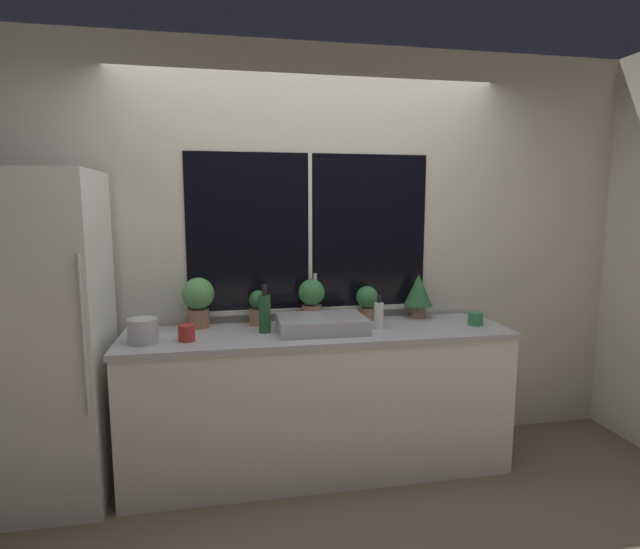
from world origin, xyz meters
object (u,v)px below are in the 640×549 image
kettle (143,330)px  potted_plant_far_left (198,298)px  refrigerator (33,341)px  soap_bottle (379,315)px  bottle_tall (265,313)px  potted_plant_right (367,300)px  potted_plant_center (312,298)px  sink (321,323)px  mug_red (187,333)px  potted_plant_far_right (418,292)px  potted_plant_left (258,308)px  mug_green (475,319)px

kettle → potted_plant_far_left: bearing=46.4°
refrigerator → soap_bottle: size_ratio=8.84×
refrigerator → bottle_tall: refrigerator is taller
potted_plant_right → potted_plant_center: bearing=180.0°
sink → potted_plant_center: (-0.02, 0.22, 0.12)m
potted_plant_center → mug_red: (-0.78, -0.31, -0.12)m
soap_bottle → mug_red: soap_bottle is taller
potted_plant_far_left → potted_plant_far_right: bearing=0.0°
potted_plant_right → bottle_tall: size_ratio=0.79×
potted_plant_far_left → soap_bottle: bearing=-11.9°
potted_plant_far_left → soap_bottle: size_ratio=1.51×
potted_plant_far_left → potted_plant_left: potted_plant_far_left is taller
sink → potted_plant_center: bearing=95.2°
bottle_tall → mug_green: 1.36m
sink → mug_green: (1.01, -0.03, -0.01)m
soap_bottle → mug_red: size_ratio=2.24×
potted_plant_right → soap_bottle: potted_plant_right is taller
potted_plant_left → soap_bottle: 0.77m
bottle_tall → mug_red: 0.47m
refrigerator → potted_plant_right: (1.98, 0.24, 0.11)m
potted_plant_right → mug_green: 0.71m
refrigerator → potted_plant_right: refrigerator is taller
refrigerator → potted_plant_center: size_ratio=6.45×
potted_plant_center → mug_green: 1.07m
mug_green → kettle: size_ratio=0.56×
bottle_tall → mug_green: size_ratio=3.10×
soap_bottle → refrigerator: bearing=-179.8°
refrigerator → mug_green: size_ratio=19.75×
sink → potted_plant_right: size_ratio=2.30×
bottle_tall → potted_plant_left: bearing=97.5°
mug_red → potted_plant_far_left: bearing=80.0°
potted_plant_left → kettle: size_ratio=1.35×
potted_plant_far_left → potted_plant_right: potted_plant_far_left is taller
potted_plant_right → potted_plant_far_right: bearing=0.0°
potted_plant_far_left → kettle: 0.44m
refrigerator → mug_red: 0.83m
kettle → potted_plant_right: bearing=12.4°
potted_plant_far_left → potted_plant_right: bearing=0.0°
bottle_tall → soap_bottle: bearing=-2.9°
refrigerator → soap_bottle: 1.99m
potted_plant_far_left → potted_plant_center: potted_plant_far_left is taller
potted_plant_far_right → potted_plant_right: bearing=180.0°
potted_plant_left → kettle: potted_plant_left is taller
potted_plant_right → bottle_tall: 0.73m
potted_plant_left → kettle: (-0.66, -0.31, -0.04)m
potted_plant_right → kettle: (-1.39, -0.31, -0.06)m
potted_plant_left → potted_plant_right: size_ratio=0.97×
refrigerator → potted_plant_left: size_ratio=8.26×
potted_plant_right → kettle: potted_plant_right is taller
potted_plant_center → potted_plant_right: 0.38m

